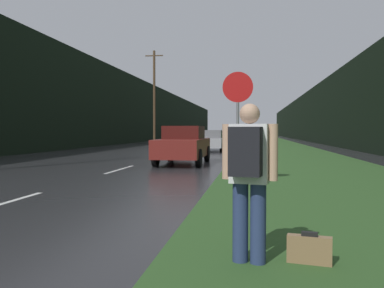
% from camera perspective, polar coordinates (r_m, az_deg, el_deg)
% --- Properties ---
extents(grass_verge, '(6.00, 240.00, 0.02)m').
position_cam_1_polar(grass_verge, '(41.09, 11.23, -0.06)').
color(grass_verge, '#2D5123').
rests_on(grass_verge, ground_plane).
extents(lane_stripe_c, '(0.12, 3.00, 0.01)m').
position_cam_1_polar(lane_stripe_c, '(14.69, -10.05, -3.52)').
color(lane_stripe_c, silver).
rests_on(lane_stripe_c, ground_plane).
extents(lane_stripe_d, '(0.12, 3.00, 0.01)m').
position_cam_1_polar(lane_stripe_d, '(21.42, -4.09, -1.80)').
color(lane_stripe_d, silver).
rests_on(lane_stripe_d, ground_plane).
extents(lane_stripe_e, '(0.12, 3.00, 0.01)m').
position_cam_1_polar(lane_stripe_e, '(28.28, -1.00, -0.91)').
color(lane_stripe_e, silver).
rests_on(lane_stripe_e, ground_plane).
extents(treeline_far_side, '(2.00, 140.00, 7.60)m').
position_cam_1_polar(treeline_far_side, '(53.04, -7.18, 4.48)').
color(treeline_far_side, black).
rests_on(treeline_far_side, ground_plane).
extents(treeline_near_side, '(2.00, 140.00, 6.46)m').
position_cam_1_polar(treeline_near_side, '(51.68, 17.39, 3.85)').
color(treeline_near_side, black).
rests_on(treeline_near_side, ground_plane).
extents(utility_pole_far, '(1.80, 0.24, 9.42)m').
position_cam_1_polar(utility_pole_far, '(41.39, -5.32, 6.68)').
color(utility_pole_far, '#4C3823').
rests_on(utility_pole_far, ground_plane).
extents(stop_sign, '(0.76, 0.07, 2.84)m').
position_cam_1_polar(stop_sign, '(10.17, 6.43, 4.20)').
color(stop_sign, slate).
rests_on(stop_sign, ground_plane).
extents(hitchhiker_with_backpack, '(0.57, 0.46, 1.65)m').
position_cam_1_polar(hitchhiker_with_backpack, '(4.17, 7.96, -3.99)').
color(hitchhiker_with_backpack, navy).
rests_on(hitchhiker_with_backpack, ground_plane).
extents(suitcase, '(0.46, 0.19, 0.34)m').
position_cam_1_polar(suitcase, '(4.44, 16.15, -14.12)').
color(suitcase, olive).
rests_on(suitcase, ground_plane).
extents(car_passing_near, '(1.87, 4.57, 1.57)m').
position_cam_1_polar(car_passing_near, '(16.86, -1.21, -0.12)').
color(car_passing_near, maroon).
rests_on(car_passing_near, ground_plane).
extents(car_passing_far, '(1.97, 4.46, 1.41)m').
position_cam_1_polar(car_passing_far, '(27.52, 2.56, 0.48)').
color(car_passing_far, '#9E9EA3').
rests_on(car_passing_far, ground_plane).
extents(car_oncoming, '(1.88, 4.30, 1.55)m').
position_cam_1_polar(car_oncoming, '(40.99, -0.61, 1.03)').
color(car_oncoming, maroon).
rests_on(car_oncoming, ground_plane).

